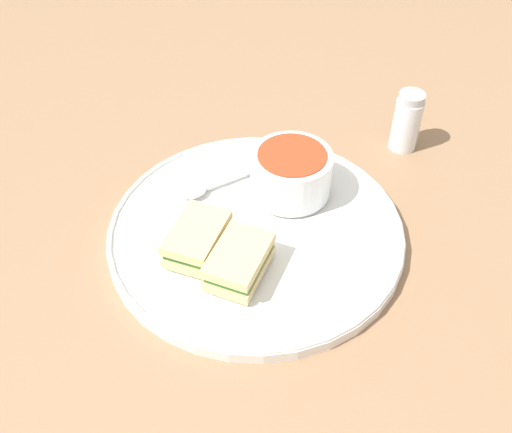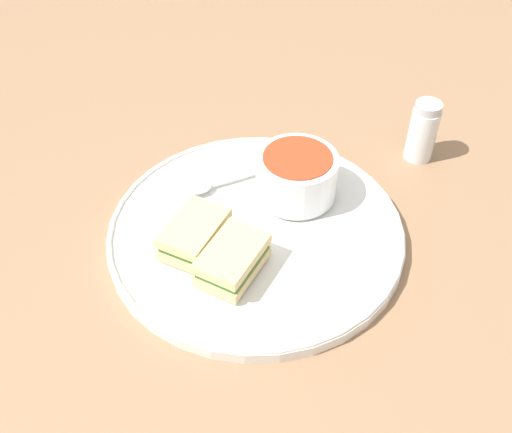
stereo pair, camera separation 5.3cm
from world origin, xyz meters
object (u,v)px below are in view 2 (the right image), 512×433
(sandwich_half_near, at_px, (195,234))
(soup_bowl, at_px, (297,175))
(spoon, at_px, (207,186))
(sandwich_half_far, at_px, (233,260))
(salt_shaker, at_px, (423,131))

(sandwich_half_near, bearing_deg, soup_bowl, 62.44)
(spoon, height_order, sandwich_half_far, sandwich_half_far)
(soup_bowl, height_order, sandwich_half_near, soup_bowl)
(sandwich_half_near, height_order, salt_shaker, salt_shaker)
(soup_bowl, bearing_deg, spoon, -158.62)
(soup_bowl, relative_size, spoon, 0.98)
(soup_bowl, relative_size, sandwich_half_near, 1.21)
(spoon, distance_m, salt_shaker, 0.30)
(soup_bowl, distance_m, salt_shaker, 0.20)
(soup_bowl, bearing_deg, sandwich_half_near, -117.56)
(sandwich_half_near, distance_m, salt_shaker, 0.35)
(soup_bowl, distance_m, sandwich_half_near, 0.15)
(spoon, relative_size, salt_shaker, 1.17)
(soup_bowl, xyz_separation_m, salt_shaker, (0.12, 0.17, -0.01))
(sandwich_half_far, bearing_deg, salt_shaker, 67.87)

